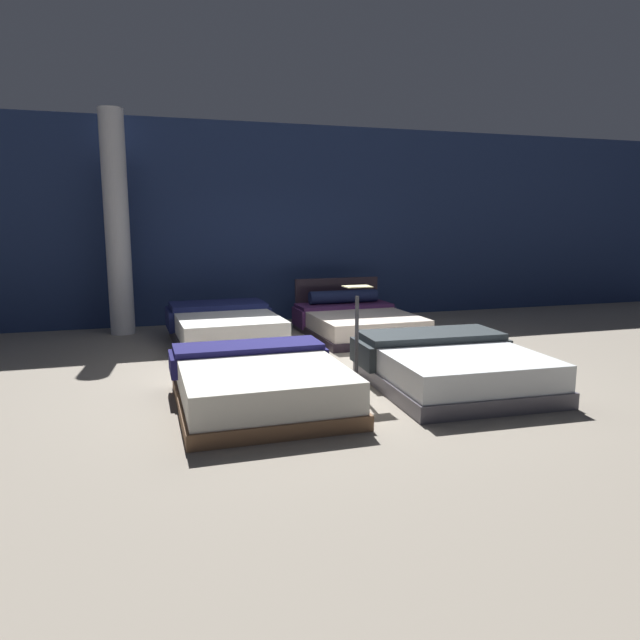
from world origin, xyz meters
The scene contains 8 objects.
ground_plane centered at (0.00, 0.00, -0.01)m, with size 18.00×18.00×0.02m, color gray.
showroom_back_wall centered at (0.00, 3.63, 1.75)m, with size 18.00×0.06×3.50m, color navy.
bed_0 centered at (-1.07, -1.29, 0.22)m, with size 1.66×1.92×0.50m.
bed_1 centered at (1.05, -1.25, 0.23)m, with size 1.79×2.02×0.51m.
bed_2 centered at (-1.01, 1.75, 0.24)m, with size 1.59×2.21×0.54m.
bed_3 centered at (1.10, 1.82, 0.21)m, with size 1.67×2.13×0.83m.
price_sign centered at (0.00, -1.10, 0.44)m, with size 0.28×0.24×1.13m.
support_pillar centered at (-2.49, 3.03, 1.75)m, with size 0.38×0.38×3.50m, color silver.
Camera 1 is at (-2.10, -6.66, 1.79)m, focal length 32.29 mm.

